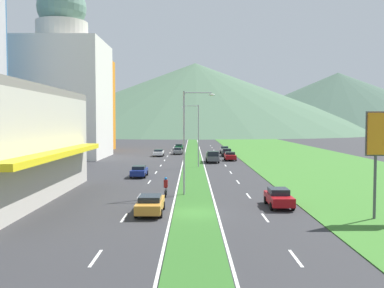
{
  "coord_description": "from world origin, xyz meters",
  "views": [
    {
      "loc": [
        -0.19,
        -32.49,
        6.97
      ],
      "look_at": [
        -0.08,
        40.47,
        3.15
      ],
      "focal_mm": 40.59,
      "sensor_mm": 36.0,
      "label": 1
    }
  ],
  "objects_px": {
    "car_1": "(177,151)",
    "car_7": "(224,150)",
    "pickup_truck_0": "(212,157)",
    "motorcycle_rider": "(165,188)",
    "street_lamp_near": "(187,136)",
    "car_0": "(278,197)",
    "car_5": "(229,156)",
    "car_3": "(150,204)",
    "car_6": "(226,152)",
    "car_2": "(158,153)",
    "car_4": "(139,171)",
    "street_lamp_mid": "(196,132)",
    "car_8": "(178,147)"
  },
  "relations": [
    {
      "from": "car_6",
      "to": "pickup_truck_0",
      "type": "height_order",
      "value": "pickup_truck_0"
    },
    {
      "from": "motorcycle_rider",
      "to": "car_3",
      "type": "bearing_deg",
      "value": 174.52
    },
    {
      "from": "street_lamp_mid",
      "to": "car_7",
      "type": "bearing_deg",
      "value": 77.45
    },
    {
      "from": "car_1",
      "to": "car_7",
      "type": "distance_m",
      "value": 10.38
    },
    {
      "from": "car_6",
      "to": "car_8",
      "type": "distance_m",
      "value": 22.76
    },
    {
      "from": "street_lamp_mid",
      "to": "car_0",
      "type": "relative_size",
      "value": 2.17
    },
    {
      "from": "street_lamp_near",
      "to": "car_0",
      "type": "xyz_separation_m",
      "value": [
        7.52,
        -5.69,
        -4.85
      ]
    },
    {
      "from": "car_4",
      "to": "car_6",
      "type": "xyz_separation_m",
      "value": [
        13.58,
        32.14,
        0.03
      ]
    },
    {
      "from": "motorcycle_rider",
      "to": "car_6",
      "type": "bearing_deg",
      "value": -11.44
    },
    {
      "from": "car_0",
      "to": "car_2",
      "type": "height_order",
      "value": "car_0"
    },
    {
      "from": "car_2",
      "to": "car_3",
      "type": "distance_m",
      "value": 54.27
    },
    {
      "from": "car_1",
      "to": "car_5",
      "type": "distance_m",
      "value": 17.57
    },
    {
      "from": "car_0",
      "to": "car_5",
      "type": "relative_size",
      "value": 1.06
    },
    {
      "from": "car_6",
      "to": "motorcycle_rider",
      "type": "height_order",
      "value": "motorcycle_rider"
    },
    {
      "from": "car_2",
      "to": "car_4",
      "type": "bearing_deg",
      "value": -179.91
    },
    {
      "from": "street_lamp_mid",
      "to": "car_4",
      "type": "bearing_deg",
      "value": -123.0
    },
    {
      "from": "car_3",
      "to": "car_7",
      "type": "relative_size",
      "value": 1.18
    },
    {
      "from": "car_5",
      "to": "car_7",
      "type": "xyz_separation_m",
      "value": [
        0.3,
        17.13,
        -0.0
      ]
    },
    {
      "from": "car_1",
      "to": "pickup_truck_0",
      "type": "bearing_deg",
      "value": -160.75
    },
    {
      "from": "pickup_truck_0",
      "to": "street_lamp_mid",
      "type": "bearing_deg",
      "value": -19.82
    },
    {
      "from": "car_7",
      "to": "car_8",
      "type": "height_order",
      "value": "car_7"
    },
    {
      "from": "car_2",
      "to": "car_7",
      "type": "height_order",
      "value": "car_7"
    },
    {
      "from": "street_lamp_mid",
      "to": "street_lamp_near",
      "type": "bearing_deg",
      "value": -92.66
    },
    {
      "from": "car_6",
      "to": "car_7",
      "type": "distance_m",
      "value": 7.84
    },
    {
      "from": "pickup_truck_0",
      "to": "motorcycle_rider",
      "type": "height_order",
      "value": "pickup_truck_0"
    },
    {
      "from": "car_0",
      "to": "car_4",
      "type": "xyz_separation_m",
      "value": [
        -13.71,
        19.09,
        -0.03
      ]
    },
    {
      "from": "car_2",
      "to": "car_6",
      "type": "distance_m",
      "value": 13.63
    },
    {
      "from": "car_2",
      "to": "car_6",
      "type": "bearing_deg",
      "value": -91.35
    },
    {
      "from": "street_lamp_mid",
      "to": "car_1",
      "type": "xyz_separation_m",
      "value": [
        -3.69,
        26.14,
        -4.65
      ]
    },
    {
      "from": "car_0",
      "to": "car_8",
      "type": "height_order",
      "value": "car_0"
    },
    {
      "from": "car_2",
      "to": "pickup_truck_0",
      "type": "distance_m",
      "value": 16.88
    },
    {
      "from": "car_2",
      "to": "car_3",
      "type": "bearing_deg",
      "value": -176.27
    },
    {
      "from": "car_7",
      "to": "car_2",
      "type": "bearing_deg",
      "value": -61.37
    },
    {
      "from": "car_3",
      "to": "pickup_truck_0",
      "type": "bearing_deg",
      "value": -9.25
    },
    {
      "from": "street_lamp_near",
      "to": "car_8",
      "type": "xyz_separation_m",
      "value": [
        -2.75,
        65.92,
        -4.89
      ]
    },
    {
      "from": "car_7",
      "to": "car_5",
      "type": "bearing_deg",
      "value": -0.99
    },
    {
      "from": "car_1",
      "to": "car_5",
      "type": "bearing_deg",
      "value": -146.2
    },
    {
      "from": "car_2",
      "to": "pickup_truck_0",
      "type": "relative_size",
      "value": 0.87
    },
    {
      "from": "car_8",
      "to": "pickup_truck_0",
      "type": "distance_m",
      "value": 34.2
    },
    {
      "from": "car_3",
      "to": "pickup_truck_0",
      "type": "xyz_separation_m",
      "value": [
        6.62,
        40.67,
        0.24
      ]
    },
    {
      "from": "street_lamp_near",
      "to": "car_6",
      "type": "xyz_separation_m",
      "value": [
        7.39,
        45.54,
        -4.84
      ]
    },
    {
      "from": "car_1",
      "to": "pickup_truck_0",
      "type": "height_order",
      "value": "pickup_truck_0"
    },
    {
      "from": "street_lamp_near",
      "to": "car_2",
      "type": "xyz_separation_m",
      "value": [
        -6.24,
        45.86,
        -4.89
      ]
    },
    {
      "from": "street_lamp_mid",
      "to": "car_7",
      "type": "xyz_separation_m",
      "value": [
        6.38,
        28.68,
        -4.61
      ]
    },
    {
      "from": "street_lamp_near",
      "to": "car_1",
      "type": "relative_size",
      "value": 2.36
    },
    {
      "from": "car_1",
      "to": "car_7",
      "type": "bearing_deg",
      "value": -75.88
    },
    {
      "from": "car_6",
      "to": "car_4",
      "type": "bearing_deg",
      "value": -22.91
    },
    {
      "from": "car_5",
      "to": "car_4",
      "type": "bearing_deg",
      "value": -30.45
    },
    {
      "from": "car_0",
      "to": "motorcycle_rider",
      "type": "xyz_separation_m",
      "value": [
        -9.51,
        4.9,
        -0.02
      ]
    },
    {
      "from": "street_lamp_near",
      "to": "car_5",
      "type": "bearing_deg",
      "value": 78.71
    }
  ]
}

